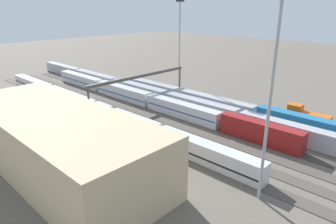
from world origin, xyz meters
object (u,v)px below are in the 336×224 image
train_on_track_0 (306,119)px  light_mast_0 (180,35)px  light_mast_1 (273,77)px  maintenance_shed (57,141)px  train_on_track_6 (94,109)px  signal_gantry (140,79)px  train_on_track_2 (163,97)px  train_on_track_3 (145,99)px  train_on_track_1 (209,102)px

train_on_track_0 → light_mast_0: light_mast_0 is taller
light_mast_1 → maintenance_shed: bearing=28.0°
train_on_track_6 → signal_gantry: (-1.46, -15.00, 5.65)m
light_mast_0 → train_on_track_2: bearing=110.8°
train_on_track_3 → signal_gantry: signal_gantry is taller
train_on_track_1 → train_on_track_3: bearing=32.8°
signal_gantry → train_on_track_0: bearing=-160.1°
train_on_track_3 → light_mast_0: size_ratio=3.06×
train_on_track_2 → signal_gantry: 8.55m
train_on_track_0 → signal_gantry: 44.38m
light_mast_0 → signal_gantry: (-0.65, 17.52, -11.00)m
train_on_track_2 → light_mast_1: (-42.83, 23.14, 16.42)m
train_on_track_6 → signal_gantry: size_ratio=2.73×
train_on_track_1 → train_on_track_0: train_on_track_0 is taller
train_on_track_2 → light_mast_0: light_mast_0 is taller
train_on_track_0 → train_on_track_6: 52.32m
train_on_track_0 → train_on_track_1: bearing=11.7°
train_on_track_3 → light_mast_0: bearing=-82.4°
train_on_track_0 → train_on_track_3: bearing=20.7°
light_mast_1 → train_on_track_0: bearing=-80.5°
train_on_track_0 → signal_gantry: size_ratio=0.29×
train_on_track_6 → light_mast_0: (-0.81, -32.52, 16.65)m
light_mast_1 → train_on_track_6: bearing=-3.7°
train_on_track_0 → light_mast_1: bearing=99.5°
signal_gantry → maintenance_shed: bearing=116.3°
train_on_track_0 → train_on_track_2: bearing=15.0°
light_mast_0 → maintenance_shed: size_ratio=0.66×
light_mast_1 → train_on_track_2: bearing=-28.4°
train_on_track_0 → light_mast_0: size_ratio=0.34×
train_on_track_3 → train_on_track_2: bearing=-115.8°
signal_gantry → maintenance_shed: (-16.87, 34.15, -2.49)m
train_on_track_3 → train_on_track_1: bearing=-147.2°
train_on_track_0 → maintenance_shed: size_ratio=0.22×
train_on_track_2 → train_on_track_0: bearing=-165.0°
maintenance_shed → light_mast_0: bearing=-71.3°
train_on_track_3 → signal_gantry: 5.83m
signal_gantry → light_mast_0: bearing=-87.9°
light_mast_0 → maintenance_shed: light_mast_0 is taller
train_on_track_3 → train_on_track_6: size_ratio=0.95×
train_on_track_2 → light_mast_0: (4.75, -12.52, 16.59)m
train_on_track_1 → light_mast_0: 25.46m
train_on_track_3 → light_mast_1: (-45.24, 18.14, 16.41)m
light_mast_1 → maintenance_shed: (30.06, 16.00, -13.32)m
train_on_track_3 → train_on_track_2: 5.55m
train_on_track_6 → light_mast_0: 36.55m
signal_gantry → maintenance_shed: size_ratio=0.77×
train_on_track_3 → train_on_track_2: same height
train_on_track_6 → signal_gantry: signal_gantry is taller
train_on_track_2 → signal_gantry: size_ratio=3.97×
train_on_track_0 → light_mast_0: (42.06, -2.52, 16.50)m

